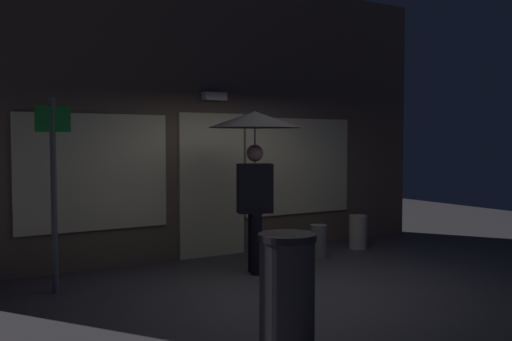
{
  "coord_description": "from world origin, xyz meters",
  "views": [
    {
      "loc": [
        -4.03,
        -5.61,
        1.79
      ],
      "look_at": [
        -0.02,
        0.87,
        1.38
      ],
      "focal_mm": 40.09,
      "sensor_mm": 36.0,
      "label": 1
    }
  ],
  "objects": [
    {
      "name": "ground_plane",
      "position": [
        0.0,
        0.0,
        0.0
      ],
      "size": [
        18.0,
        18.0,
        0.0
      ],
      "primitive_type": "plane",
      "color": "#423F44"
    },
    {
      "name": "building_facade",
      "position": [
        -0.0,
        2.34,
        2.12
      ],
      "size": [
        8.23,
        0.48,
        4.29
      ],
      "color": "brown",
      "rests_on": "ground"
    },
    {
      "name": "trash_bin",
      "position": [
        -1.3,
        -1.69,
        0.5
      ],
      "size": [
        0.49,
        0.49,
        1.0
      ],
      "color": "#2D2D33",
      "rests_on": "ground"
    },
    {
      "name": "street_sign_post",
      "position": [
        -2.55,
        1.25,
        1.3
      ],
      "size": [
        0.4,
        0.07,
        2.28
      ],
      "color": "#595B60",
      "rests_on": "ground"
    },
    {
      "name": "person_with_umbrella",
      "position": [
        -0.04,
        0.87,
        1.77
      ],
      "size": [
        1.25,
        1.25,
        2.17
      ],
      "rotation": [
        0.0,
        0.0,
        -0.35
      ],
      "color": "black",
      "rests_on": "ground"
    },
    {
      "name": "sidewalk_bollard",
      "position": [
        1.29,
        1.2,
        0.25
      ],
      "size": [
        0.26,
        0.26,
        0.51
      ],
      "primitive_type": "cylinder",
      "color": "slate",
      "rests_on": "ground"
    },
    {
      "name": "sidewalk_bollard_2",
      "position": [
        2.33,
        1.46,
        0.28
      ],
      "size": [
        0.3,
        0.3,
        0.55
      ],
      "primitive_type": "cylinder",
      "color": "#B2A899",
      "rests_on": "ground"
    }
  ]
}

